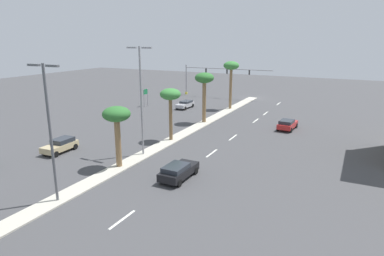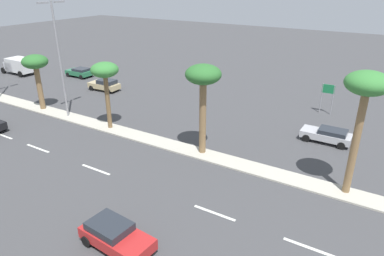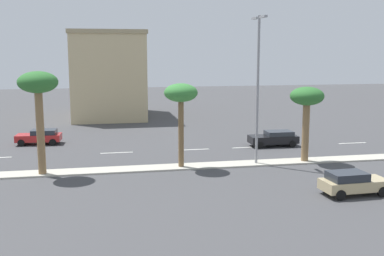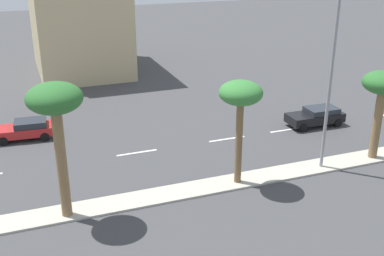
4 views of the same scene
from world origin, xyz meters
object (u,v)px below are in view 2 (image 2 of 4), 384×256
(sedan_silver_front, at_px, (327,135))
(palm_tree_leading, at_px, (105,73))
(directional_road_sign, at_px, (328,93))
(box_truck, at_px, (19,65))
(palm_tree_left, at_px, (366,92))
(palm_tree_far, at_px, (203,80))
(street_lamp_right, at_px, (59,53))
(sedan_red_far, at_px, (115,235))
(sedan_tan_trailing, at_px, (105,85))
(palm_tree_outboard, at_px, (35,65))
(sedan_green_rear, at_px, (80,72))

(sedan_silver_front, bearing_deg, palm_tree_leading, 112.61)
(directional_road_sign, bearing_deg, box_truck, 98.79)
(palm_tree_left, distance_m, palm_tree_far, 11.05)
(palm_tree_leading, height_order, sedan_silver_front, palm_tree_leading)
(box_truck, bearing_deg, street_lamp_right, -112.34)
(palm_tree_left, height_order, sedan_red_far, palm_tree_left)
(street_lamp_right, bearing_deg, sedan_tan_trailing, 20.34)
(sedan_tan_trailing, relative_size, box_truck, 0.78)
(palm_tree_outboard, height_order, sedan_green_rear, palm_tree_outboard)
(palm_tree_left, height_order, sedan_silver_front, palm_tree_left)
(palm_tree_far, relative_size, sedan_red_far, 1.72)
(sedan_tan_trailing, bearing_deg, palm_tree_far, -113.97)
(palm_tree_far, xyz_separation_m, palm_tree_outboard, (-0.11, 19.92, -1.22))
(palm_tree_far, xyz_separation_m, sedan_red_far, (-11.77, -1.48, -5.37))
(palm_tree_leading, distance_m, sedan_tan_trailing, 13.38)
(palm_tree_leading, bearing_deg, sedan_green_rear, 55.56)
(palm_tree_leading, xyz_separation_m, sedan_silver_front, (7.59, -18.23, -4.70))
(sedan_tan_trailing, bearing_deg, palm_tree_left, -105.75)
(street_lamp_right, bearing_deg, directional_road_sign, -56.65)
(sedan_tan_trailing, xyz_separation_m, box_truck, (-0.42, 16.79, 0.53))
(palm_tree_far, xyz_separation_m, sedan_tan_trailing, (8.49, 19.10, -5.35))
(sedan_red_far, xyz_separation_m, box_truck, (19.84, 37.36, 0.55))
(directional_road_sign, xyz_separation_m, palm_tree_left, (-14.64, -4.46, 4.79))
(directional_road_sign, height_order, sedan_green_rear, directional_road_sign)
(directional_road_sign, xyz_separation_m, sedan_red_far, (-26.40, 5.07, -1.48))
(sedan_silver_front, bearing_deg, palm_tree_far, 132.12)
(palm_tree_outboard, bearing_deg, palm_tree_leading, -90.24)
(directional_road_sign, height_order, palm_tree_leading, palm_tree_leading)
(directional_road_sign, height_order, palm_tree_left, palm_tree_left)
(directional_road_sign, xyz_separation_m, palm_tree_leading, (-14.79, 16.55, 3.17))
(sedan_silver_front, bearing_deg, palm_tree_left, -159.48)
(palm_tree_left, distance_m, palm_tree_outboard, 31.00)
(palm_tree_outboard, relative_size, street_lamp_right, 0.52)
(palm_tree_left, relative_size, palm_tree_outboard, 1.40)
(palm_tree_far, bearing_deg, palm_tree_leading, 90.89)
(palm_tree_left, xyz_separation_m, palm_tree_leading, (-0.15, 21.01, -1.62))
(directional_road_sign, relative_size, palm_tree_outboard, 0.54)
(street_lamp_right, xyz_separation_m, sedan_red_far, (-11.63, -17.38, -5.82))
(palm_tree_far, distance_m, box_truck, 37.10)
(sedan_red_far, relative_size, box_truck, 0.79)
(sedan_silver_front, bearing_deg, sedan_tan_trailing, 87.79)
(sedan_red_far, bearing_deg, sedan_tan_trailing, 45.44)
(palm_tree_leading, bearing_deg, palm_tree_outboard, 89.76)
(palm_tree_outboard, relative_size, sedan_silver_front, 1.41)
(palm_tree_far, relative_size, sedan_silver_front, 1.74)
(box_truck, bearing_deg, palm_tree_far, -102.68)
(palm_tree_leading, relative_size, palm_tree_outboard, 1.07)
(palm_tree_far, bearing_deg, sedan_silver_front, -47.88)
(directional_road_sign, distance_m, sedan_silver_front, 7.55)
(box_truck, bearing_deg, palm_tree_leading, -107.63)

